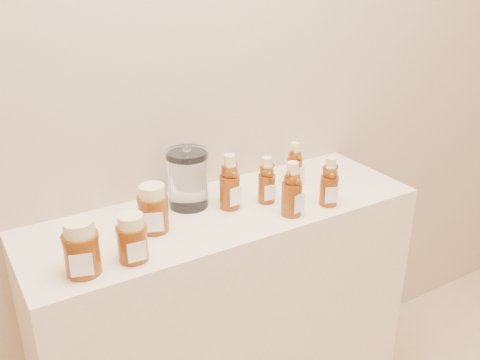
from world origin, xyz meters
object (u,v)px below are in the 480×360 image
bear_bottle_back_left (230,178)px  honey_jar_left (81,247)px  bear_bottle_front_left (292,186)px  display_table (227,330)px  glass_canister (188,176)px

bear_bottle_back_left → honey_jar_left: size_ratio=1.37×
bear_bottle_front_left → honey_jar_left: size_ratio=1.34×
bear_bottle_back_left → bear_bottle_front_left: (0.13, -0.13, -0.00)m
bear_bottle_front_left → bear_bottle_back_left: bearing=122.4°
display_table → bear_bottle_back_left: 0.55m
bear_bottle_front_left → glass_canister: bearing=125.8°
display_table → bear_bottle_front_left: (0.15, -0.13, 0.54)m
honey_jar_left → glass_canister: (0.38, 0.20, 0.03)m
bear_bottle_back_left → glass_canister: (-0.10, 0.08, 0.00)m
display_table → honey_jar_left: size_ratio=8.64×
honey_jar_left → glass_canister: size_ratio=0.72×
honey_jar_left → bear_bottle_front_left: bearing=17.7°
display_table → bear_bottle_back_left: bearing=15.2°
glass_canister → honey_jar_left: bearing=-152.4°
bear_bottle_back_left → honey_jar_left: bearing=-171.6°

